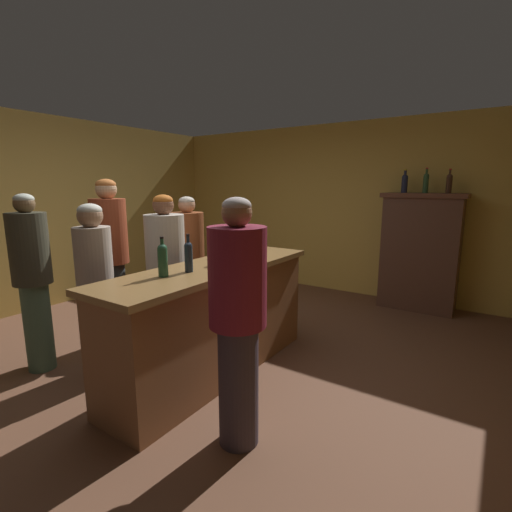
# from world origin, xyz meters

# --- Properties ---
(floor) EXTENTS (7.78, 7.78, 0.00)m
(floor) POSITION_xyz_m (0.00, 0.00, 0.00)
(floor) COLOR brown
(floor) RESTS_ON ground
(wall_back) EXTENTS (5.62, 0.12, 2.62)m
(wall_back) POSITION_xyz_m (0.00, 3.05, 1.31)
(wall_back) COLOR gold
(wall_back) RESTS_ON ground
(wall_left) EXTENTS (0.12, 6.11, 2.62)m
(wall_left) POSITION_xyz_m (-2.81, 0.00, 1.31)
(wall_left) COLOR gold
(wall_left) RESTS_ON ground
(bar_counter) EXTENTS (0.65, 2.24, 0.99)m
(bar_counter) POSITION_xyz_m (0.41, -0.20, 0.50)
(bar_counter) COLOR brown
(bar_counter) RESTS_ON ground
(display_cabinet) EXTENTS (1.04, 0.46, 1.58)m
(display_cabinet) POSITION_xyz_m (1.57, 2.73, 0.82)
(display_cabinet) COLOR brown
(display_cabinet) RESTS_ON ground
(wine_bottle_merlot) EXTENTS (0.08, 0.08, 0.31)m
(wine_bottle_merlot) POSITION_xyz_m (0.36, -0.71, 1.13)
(wine_bottle_merlot) COLOR #214B31
(wine_bottle_merlot) RESTS_ON bar_counter
(wine_bottle_malbec) EXTENTS (0.07, 0.07, 0.31)m
(wine_bottle_malbec) POSITION_xyz_m (0.41, -0.49, 1.13)
(wine_bottle_malbec) COLOR #1B2531
(wine_bottle_malbec) RESTS_ON bar_counter
(wine_bottle_syrah) EXTENTS (0.08, 0.08, 0.32)m
(wine_bottle_syrah) POSITION_xyz_m (0.19, 0.65, 1.13)
(wine_bottle_syrah) COLOR #254828
(wine_bottle_syrah) RESTS_ON bar_counter
(wine_glass_front) EXTENTS (0.07, 0.07, 0.13)m
(wine_glass_front) POSITION_xyz_m (0.63, 0.25, 1.09)
(wine_glass_front) COLOR white
(wine_glass_front) RESTS_ON bar_counter
(wine_glass_mid) EXTENTS (0.07, 0.07, 0.16)m
(wine_glass_mid) POSITION_xyz_m (0.60, 0.06, 1.11)
(wine_glass_mid) COLOR white
(wine_glass_mid) RESTS_ON bar_counter
(flower_arrangement) EXTENTS (0.16, 0.17, 0.38)m
(flower_arrangement) POSITION_xyz_m (0.45, 0.15, 1.14)
(flower_arrangement) COLOR #442F24
(flower_arrangement) RESTS_ON bar_counter
(cheese_plate) EXTENTS (0.18, 0.18, 0.01)m
(cheese_plate) POSITION_xyz_m (0.50, 0.38, 1.00)
(cheese_plate) COLOR white
(cheese_plate) RESTS_ON bar_counter
(display_bottle_left) EXTENTS (0.08, 0.08, 0.31)m
(display_bottle_left) POSITION_xyz_m (1.31, 2.73, 1.72)
(display_bottle_left) COLOR #20243E
(display_bottle_left) RESTS_ON display_cabinet
(display_bottle_midleft) EXTENTS (0.07, 0.07, 0.32)m
(display_bottle_midleft) POSITION_xyz_m (1.57, 2.73, 1.72)
(display_bottle_midleft) COLOR #2C4D2D
(display_bottle_midleft) RESTS_ON display_cabinet
(display_bottle_center) EXTENTS (0.07, 0.07, 0.31)m
(display_bottle_center) POSITION_xyz_m (1.85, 2.73, 1.71)
(display_bottle_center) COLOR #41281C
(display_bottle_center) RESTS_ON display_cabinet
(patron_redhead) EXTENTS (0.30, 0.30, 1.53)m
(patron_redhead) POSITION_xyz_m (-0.39, -0.80, 0.86)
(patron_redhead) COLOR #B8A59A
(patron_redhead) RESTS_ON ground
(patron_in_navy) EXTENTS (0.38, 0.38, 1.55)m
(patron_in_navy) POSITION_xyz_m (-0.64, 0.59, 0.84)
(patron_in_navy) COLOR #2B3332
(patron_in_navy) RESTS_ON ground
(patron_near_entrance) EXTENTS (0.32, 0.32, 1.61)m
(patron_near_entrance) POSITION_xyz_m (-0.97, -1.04, 0.89)
(patron_near_entrance) COLOR #496852
(patron_near_entrance) RESTS_ON ground
(patron_in_grey) EXTENTS (0.36, 0.36, 1.74)m
(patron_in_grey) POSITION_xyz_m (-0.90, -0.29, 0.96)
(patron_in_grey) COLOR #2D3536
(patron_in_grey) RESTS_ON ground
(patron_by_cabinet) EXTENTS (0.40, 0.40, 1.59)m
(patron_by_cabinet) POSITION_xyz_m (-0.36, -0.03, 0.86)
(patron_by_cabinet) COLOR brown
(patron_by_cabinet) RESTS_ON ground
(bartender) EXTENTS (0.36, 0.36, 1.61)m
(bartender) POSITION_xyz_m (1.15, -0.83, 0.88)
(bartender) COLOR #362C37
(bartender) RESTS_ON ground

